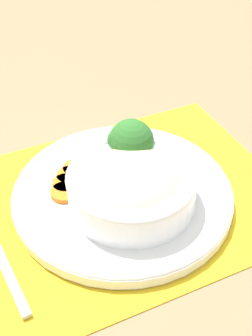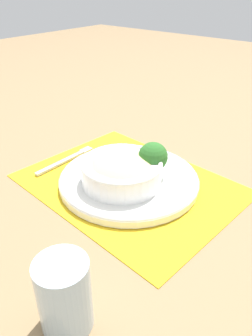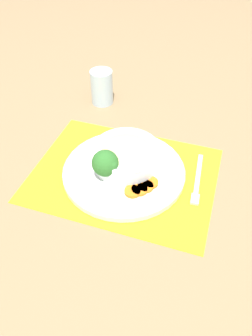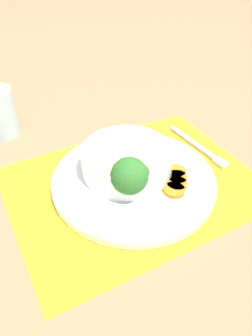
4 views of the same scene
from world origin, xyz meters
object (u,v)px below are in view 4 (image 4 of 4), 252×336
at_px(broccoli_floret, 130,176).
at_px(water_glass, 1,115).
at_px(bowl, 129,157).
at_px(fork, 202,149).

height_order(broccoli_floret, water_glass, water_glass).
height_order(bowl, broccoli_floret, broccoli_floret).
bearing_deg(water_glass, bowl, 118.37).
bearing_deg(water_glass, fork, 137.72).
bearing_deg(broccoli_floret, bowl, -122.34).
bearing_deg(broccoli_floret, fork, -167.90).
relative_size(bowl, fork, 0.99).
bearing_deg(bowl, water_glass, -61.63).
relative_size(water_glass, fork, 0.63).
xyz_separation_m(water_glass, fork, (-0.35, 0.32, -0.04)).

